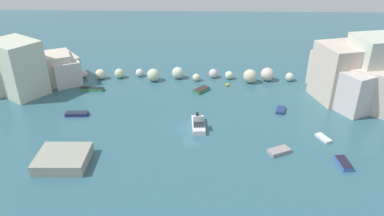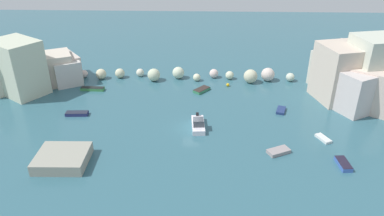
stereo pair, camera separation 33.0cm
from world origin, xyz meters
name	(u,v)px [view 2 (the right image)]	position (x,y,z in m)	size (l,w,h in m)	color
cove_water	(191,128)	(0.00, 0.00, 0.00)	(160.00, 160.00, 0.00)	#33616F
cliff_headland_left	(24,69)	(-31.95, 14.89, 3.47)	(22.15, 16.28, 9.89)	beige
cliff_headland_right	(361,76)	(29.35, 11.83, 4.09)	(17.27, 20.17, 11.58)	beige
rock_breakwater	(197,75)	(0.52, 18.93, 1.12)	(42.87, 4.59, 2.67)	beige
stone_dock	(63,158)	(-16.41, -9.53, 0.75)	(6.51, 5.88, 1.49)	#9A9889
channel_buoy	(228,85)	(6.49, 15.95, 0.32)	(0.63, 0.63, 0.63)	gold
moored_boat_0	(281,110)	(14.80, 5.99, 0.21)	(2.06, 2.88, 0.43)	navy
moored_boat_1	(198,124)	(1.11, 0.14, 0.62)	(2.24, 5.14, 1.80)	white
moored_boat_2	(77,114)	(-18.78, 3.53, 0.28)	(3.67, 1.43, 0.57)	navy
moored_boat_3	(202,90)	(1.50, 13.59, 0.27)	(3.30, 3.53, 0.54)	#358056
moored_boat_4	(279,151)	(12.25, -6.18, 0.26)	(3.44, 2.75, 0.52)	gray
moored_boat_5	(343,164)	(20.13, -8.83, 0.30)	(1.53, 3.09, 0.60)	#3B60B3
moored_boat_6	(323,138)	(19.34, -2.57, 0.19)	(2.03, 2.76, 0.38)	silver
moored_boat_7	(93,89)	(-18.97, 13.29, 0.28)	(4.42, 1.31, 0.57)	#3F8B4A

